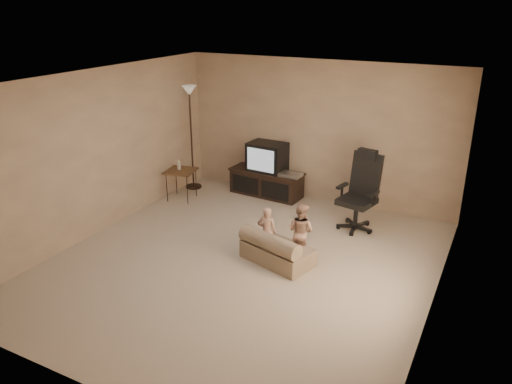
% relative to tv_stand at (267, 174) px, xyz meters
% --- Properties ---
extents(floor, '(5.50, 5.50, 0.00)m').
position_rel_tv_stand_xyz_m(floor, '(0.86, -2.49, -0.42)').
color(floor, beige).
rests_on(floor, ground).
extents(room_shell, '(5.50, 5.50, 5.50)m').
position_rel_tv_stand_xyz_m(room_shell, '(0.86, -2.49, 1.10)').
color(room_shell, silver).
rests_on(room_shell, floor).
extents(tv_stand, '(1.42, 0.61, 1.00)m').
position_rel_tv_stand_xyz_m(tv_stand, '(0.00, 0.00, 0.00)').
color(tv_stand, black).
rests_on(tv_stand, floor).
extents(office_chair, '(0.69, 0.72, 1.27)m').
position_rel_tv_stand_xyz_m(office_chair, '(1.93, -0.63, 0.04)').
color(office_chair, black).
rests_on(office_chair, floor).
extents(side_table, '(0.58, 0.58, 0.75)m').
position_rel_tv_stand_xyz_m(side_table, '(-1.30, -0.89, 0.12)').
color(side_table, brown).
rests_on(side_table, floor).
extents(floor_lamp, '(0.31, 0.31, 1.97)m').
position_rel_tv_stand_xyz_m(floor_lamp, '(-1.44, -0.30, 1.02)').
color(floor_lamp, black).
rests_on(floor_lamp, floor).
extents(child_sofa, '(1.09, 0.80, 0.48)m').
position_rel_tv_stand_xyz_m(child_sofa, '(1.25, -2.27, -0.22)').
color(child_sofa, gray).
rests_on(child_sofa, floor).
extents(toddler_left, '(0.31, 0.25, 0.76)m').
position_rel_tv_stand_xyz_m(toddler_left, '(1.06, -2.14, -0.04)').
color(toddler_left, tan).
rests_on(toddler_left, floor).
extents(toddler_right, '(0.44, 0.28, 0.83)m').
position_rel_tv_stand_xyz_m(toddler_right, '(1.50, -1.98, 0.00)').
color(toddler_right, tan).
rests_on(toddler_right, floor).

